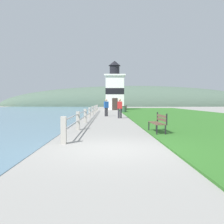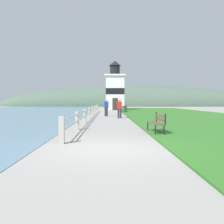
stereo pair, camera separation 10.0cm
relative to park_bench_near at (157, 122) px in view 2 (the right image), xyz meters
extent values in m
plane|color=gray|center=(-2.20, -3.72, -0.54)|extent=(160.00, 160.00, 0.00)
cube|color=#2D6623|center=(5.54, 14.23, -0.51)|extent=(12.00, 53.86, 0.06)
cube|color=#A8A399|center=(-3.84, -2.72, -0.06)|extent=(0.18, 0.18, 0.94)
cube|color=#A8A399|center=(-3.84, 1.50, -0.06)|extent=(0.18, 0.18, 0.94)
cube|color=#A8A399|center=(-3.84, 5.72, -0.06)|extent=(0.18, 0.18, 0.94)
cube|color=#A8A399|center=(-3.84, 9.93, -0.06)|extent=(0.18, 0.18, 0.94)
cube|color=#A8A399|center=(-3.84, 14.15, -0.06)|extent=(0.18, 0.18, 0.94)
cube|color=#A8A399|center=(-3.84, 18.37, -0.06)|extent=(0.18, 0.18, 0.94)
cube|color=#A8A399|center=(-3.84, 22.58, -0.06)|extent=(0.18, 0.18, 0.94)
cube|color=#A8A399|center=(-3.84, 26.80, -0.06)|extent=(0.18, 0.18, 0.94)
cylinder|color=#B2B2B7|center=(-3.84, 12.04, 0.27)|extent=(0.06, 29.52, 0.06)
cylinder|color=#B2B2B7|center=(-3.84, 12.04, -0.06)|extent=(0.06, 29.52, 0.06)
cube|color=brown|center=(-0.24, -0.01, -0.07)|extent=(0.18, 1.69, 0.04)
cube|color=brown|center=(-0.09, 0.00, -0.07)|extent=(0.18, 1.69, 0.04)
cube|color=brown|center=(0.06, 0.00, -0.07)|extent=(0.18, 1.69, 0.04)
cube|color=brown|center=(0.14, 0.01, 0.25)|extent=(0.12, 1.68, 0.11)
cube|color=brown|center=(0.14, 0.01, 0.09)|extent=(0.12, 1.68, 0.11)
cube|color=black|center=(-0.24, -0.83, -0.31)|extent=(0.05, 0.05, 0.45)
cube|color=black|center=(-0.31, 0.81, -0.31)|extent=(0.05, 0.05, 0.45)
cube|color=black|center=(0.13, -0.81, -0.31)|extent=(0.05, 0.05, 0.45)
cube|color=black|center=(0.06, 0.82, -0.31)|extent=(0.05, 0.05, 0.45)
cube|color=black|center=(0.18, -0.81, 0.16)|extent=(0.05, 0.05, 0.49)
cube|color=black|center=(0.11, 0.82, 0.16)|extent=(0.05, 0.05, 0.49)
cube|color=brown|center=(-0.17, 22.83, -0.07)|extent=(0.23, 1.85, 0.04)
cube|color=brown|center=(-0.02, 22.84, -0.07)|extent=(0.23, 1.85, 0.04)
cube|color=brown|center=(0.12, 22.85, -0.07)|extent=(0.23, 1.85, 0.04)
cube|color=brown|center=(0.21, 22.86, 0.25)|extent=(0.17, 1.84, 0.11)
cube|color=brown|center=(0.21, 22.86, 0.09)|extent=(0.17, 1.84, 0.11)
cube|color=black|center=(-0.15, 21.94, -0.31)|extent=(0.05, 0.05, 0.45)
cube|color=black|center=(-0.27, 23.73, -0.31)|extent=(0.05, 0.05, 0.45)
cube|color=black|center=(0.22, 21.96, -0.31)|extent=(0.05, 0.05, 0.45)
cube|color=black|center=(0.10, 23.75, -0.31)|extent=(0.05, 0.05, 0.45)
cube|color=black|center=(0.27, 21.96, 0.16)|extent=(0.05, 0.05, 0.49)
cube|color=black|center=(0.15, 23.75, 0.16)|extent=(0.05, 0.05, 0.49)
cube|color=white|center=(-1.06, 31.21, 2.31)|extent=(3.04, 3.04, 5.68)
cube|color=black|center=(-1.06, 31.21, 2.59)|extent=(3.08, 3.08, 1.02)
cube|color=white|center=(-1.06, 31.21, 5.27)|extent=(3.49, 3.49, 0.25)
cylinder|color=black|center=(-1.06, 31.21, 6.17)|extent=(1.67, 1.67, 1.54)
cone|color=black|center=(-1.06, 31.21, 7.36)|extent=(2.09, 2.09, 0.85)
cube|color=#332823|center=(-1.06, 29.67, 0.46)|extent=(0.90, 0.06, 2.00)
cylinder|color=#28282D|center=(-1.34, 10.20, -0.12)|extent=(0.16, 0.16, 0.83)
cylinder|color=#28282D|center=(-1.15, 10.20, -0.12)|extent=(0.16, 0.16, 0.83)
cube|color=#B22323|center=(-1.25, 10.20, 0.60)|extent=(0.42, 0.23, 0.62)
sphere|color=tan|center=(-1.25, 10.20, 1.05)|extent=(0.22, 0.22, 0.22)
cylinder|color=#28282D|center=(-2.50, 12.96, -0.12)|extent=(0.15, 0.15, 0.82)
cylinder|color=#28282D|center=(-2.34, 13.04, -0.12)|extent=(0.15, 0.15, 0.82)
cube|color=#1E4C99|center=(-2.42, 13.00, 0.60)|extent=(0.47, 0.38, 0.62)
sphere|color=tan|center=(-2.42, 13.00, 1.04)|extent=(0.22, 0.22, 0.22)
cylinder|color=#2D5138|center=(-0.16, 20.77, -0.14)|extent=(0.50, 0.50, 0.80)
cylinder|color=black|center=(-0.16, 20.77, 0.28)|extent=(0.54, 0.54, 0.04)
ellipsoid|color=#475B4C|center=(5.80, 62.19, -0.54)|extent=(80.00, 16.00, 12.00)
camera|label=1|loc=(-2.34, -11.26, 0.92)|focal=40.00mm
camera|label=2|loc=(-2.25, -11.26, 0.92)|focal=40.00mm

